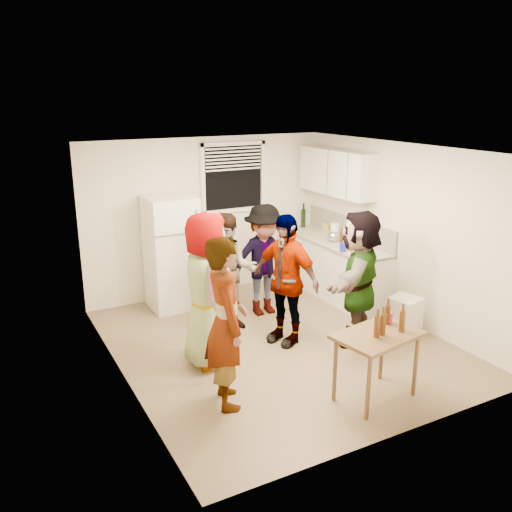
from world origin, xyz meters
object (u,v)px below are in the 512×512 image
refrigerator (172,253)px  guest_black (284,341)px  serving_table (373,397)px  beer_bottle_table (387,324)px  red_cup (388,323)px  trash_bin (404,318)px  guest_grey (209,362)px  guest_stripe (227,401)px  guest_orange (355,339)px  blue_cup (343,252)px  guest_back_left (230,327)px  wine_bottle (303,227)px  guest_back_right (264,313)px  kettle (333,242)px  beer_bottle_counter (341,246)px

refrigerator → guest_black: 2.22m
refrigerator → serving_table: refrigerator is taller
beer_bottle_table → red_cup: beer_bottle_table is taller
trash_bin → guest_black: bearing=158.3°
guest_grey → guest_stripe: (-0.18, -0.91, 0.00)m
trash_bin → guest_orange: trash_bin is taller
blue_cup → serving_table: blue_cup is taller
guest_back_left → guest_black: guest_back_left is taller
guest_stripe → guest_back_left: guest_back_left is taller
guest_black → guest_orange: size_ratio=0.98×
wine_bottle → trash_bin: wine_bottle is taller
beer_bottle_table → guest_grey: size_ratio=0.12×
trash_bin → guest_stripe: (-2.80, -0.38, -0.25)m
refrigerator → beer_bottle_table: refrigerator is taller
beer_bottle_table → guest_back_right: 2.58m
kettle → guest_stripe: kettle is taller
serving_table → beer_bottle_table: size_ratio=3.99×
red_cup → guest_orange: (0.45, 1.08, -0.75)m
guest_black → blue_cup: bearing=91.8°
beer_bottle_counter → serving_table: (-1.35, -2.46, -0.90)m
refrigerator → serving_table: size_ratio=1.91×
red_cup → guest_stripe: 1.92m
blue_cup → serving_table: (-1.19, -2.21, -0.90)m
trash_bin → guest_back_right: bearing=129.5°
serving_table → guest_grey: bearing=128.2°
blue_cup → guest_back_right: 1.48m
trash_bin → guest_back_left: size_ratio=0.33×
refrigerator → serving_table: (1.00, -3.50, -0.85)m
beer_bottle_counter → guest_grey: bearing=-161.3°
red_cup → guest_grey: 2.21m
guest_grey → guest_orange: 2.00m
beer_bottle_counter → wine_bottle: bearing=83.5°
guest_grey → guest_stripe: bearing=-179.8°
serving_table → guest_black: bearing=94.6°
refrigerator → blue_cup: bearing=-30.6°
beer_bottle_counter → blue_cup: (-0.16, -0.25, 0.00)m
kettle → serving_table: size_ratio=0.27×
kettle → wine_bottle: bearing=74.9°
kettle → beer_bottle_counter: beer_bottle_counter is taller
trash_bin → guest_orange: 0.73m
refrigerator → guest_back_left: refrigerator is taller
blue_cup → guest_grey: size_ratio=0.07×
guest_black → serving_table: bearing=-16.5°
refrigerator → serving_table: bearing=-74.1°
beer_bottle_counter → refrigerator: bearing=156.0°
wine_bottle → trash_bin: size_ratio=0.59×
beer_bottle_counter → guest_back_left: bearing=-177.4°
guest_black → guest_orange: (0.85, -0.41, 0.00)m
red_cup → guest_orange: red_cup is taller
guest_orange → beer_bottle_table: bearing=24.1°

